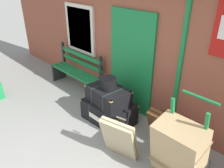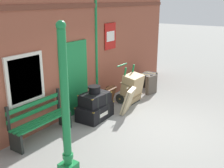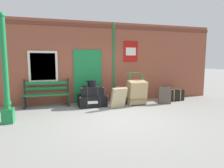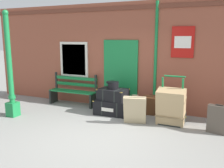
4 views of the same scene
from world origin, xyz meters
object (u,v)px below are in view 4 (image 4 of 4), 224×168
Objects in this scene: round_hatbox at (113,85)px; porters_trolley at (172,112)px; platform_bench at (73,91)px; suitcase_oxblood at (218,120)px; suitcase_beige at (152,106)px; suitcase_caramel at (135,110)px; steamer_trunk_middle at (113,94)px; steamer_trunk_base at (113,107)px; lamp_post at (10,78)px; large_brown_trunk at (171,107)px.

round_hatbox is 0.30× the size of porters_trolley.
platform_bench is 1.70m from round_hatbox.
suitcase_oxblood is 1.15× the size of suitcase_beige.
suitcase_caramel is (-0.83, -0.52, 0.10)m from porters_trolley.
porters_trolley reaches higher than steamer_trunk_middle.
suitcase_beige is (1.06, 0.28, -0.28)m from steamer_trunk_middle.
platform_bench is 1.66m from steamer_trunk_base.
platform_bench is (0.90, 1.72, -0.65)m from lamp_post.
porters_trolley is at bearing -1.33° from round_hatbox.
steamer_trunk_middle is 2.37× the size of round_hatbox.
suitcase_caramel is (-1.94, -0.20, 0.04)m from suitcase_oxblood.
large_brown_trunk is 1.54× the size of suitcase_beige.
lamp_post is 2.39× the size of porters_trolley.
suitcase_caramel reaches higher than suitcase_beige.
round_hatbox reaches higher than large_brown_trunk.
suitcase_oxblood is (4.38, -0.78, -0.11)m from platform_bench.
suitcase_oxblood is (2.78, -0.37, 0.12)m from steamer_trunk_base.
lamp_post is at bearing -152.51° from steamer_trunk_middle.
steamer_trunk_middle is 0.28m from round_hatbox.
steamer_trunk_base is 1.70× the size of suitcase_beige.
suitcase_caramel is at bearing -157.21° from large_brown_trunk.
suitcase_oxblood is (5.28, 0.94, -0.76)m from lamp_post.
steamer_trunk_middle reaches higher than suitcase_beige.
lamp_post reaches higher than porters_trolley.
steamer_trunk_middle is 1.40× the size of suitcase_beige.
porters_trolley reaches higher than suitcase_caramel.
steamer_trunk_middle is 1.69m from large_brown_trunk.
suitcase_beige is at bearing 159.58° from suitcase_oxblood.
large_brown_trunk is 1.12m from suitcase_oxblood.
lamp_post reaches higher than round_hatbox.
large_brown_trunk reaches higher than steamer_trunk_base.
porters_trolley reaches higher than steamer_trunk_base.
steamer_trunk_base is at bearing -14.19° from platform_bench.
lamp_post is 4.36m from large_brown_trunk.
platform_bench is 2.67m from suitcase_beige.
lamp_post is 3.78× the size of suitcase_caramel.
porters_trolley is (1.68, -0.03, -0.31)m from steamer_trunk_middle.
suitcase_beige is at bearing 75.10° from suitcase_caramel.
suitcase_beige is at bearing 152.79° from porters_trolley.
suitcase_oxblood is at bearing 10.11° from lamp_post.
porters_trolley is (1.67, -0.05, 0.06)m from steamer_trunk_base.
suitcase_beige is (-0.61, 0.31, 0.03)m from porters_trolley.
steamer_trunk_middle is at bearing -14.67° from platform_bench.
lamp_post is 2.86m from steamer_trunk_middle.
suitcase_beige is at bearing -2.93° from platform_bench.
suitcase_caramel is (2.44, -0.97, -0.07)m from platform_bench.
steamer_trunk_base is (1.60, -0.40, -0.23)m from platform_bench.
steamer_trunk_middle is at bearing -67.19° from round_hatbox.
steamer_trunk_base is 2.81m from suitcase_oxblood.
platform_bench reaches higher than suitcase_oxblood.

